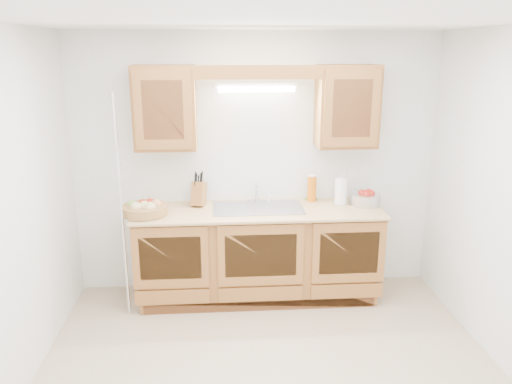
{
  "coord_description": "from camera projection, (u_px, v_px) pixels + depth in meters",
  "views": [
    {
      "loc": [
        -0.34,
        -3.22,
        2.32
      ],
      "look_at": [
        -0.05,
        0.85,
        1.16
      ],
      "focal_mm": 35.0,
      "sensor_mm": 36.0,
      "label": 1
    }
  ],
  "objects": [
    {
      "name": "paper_towel",
      "position": [
        341.0,
        191.0,
        4.76
      ],
      "size": [
        0.14,
        0.14,
        0.3
      ],
      "rotation": [
        0.0,
        0.0,
        -0.2
      ],
      "color": "silver",
      "rests_on": "countertop"
    },
    {
      "name": "apple_bowl",
      "position": [
        366.0,
        198.0,
        4.75
      ],
      "size": [
        0.36,
        0.36,
        0.15
      ],
      "rotation": [
        0.0,
        0.0,
        -0.27
      ],
      "color": "silver",
      "rests_on": "countertop"
    },
    {
      "name": "sink",
      "position": [
        258.0,
        216.0,
        4.68
      ],
      "size": [
        0.84,
        0.46,
        0.36
      ],
      "color": "#9E9EA3",
      "rests_on": "countertop"
    },
    {
      "name": "fruit_basket",
      "position": [
        145.0,
        208.0,
        4.47
      ],
      "size": [
        0.49,
        0.49,
        0.13
      ],
      "rotation": [
        0.0,
        0.0,
        -0.24
      ],
      "color": "#A57542",
      "rests_on": "countertop"
    },
    {
      "name": "soap_bottle",
      "position": [
        201.0,
        194.0,
        4.79
      ],
      "size": [
        0.11,
        0.11,
        0.19
      ],
      "primitive_type": "imported",
      "rotation": [
        0.0,
        0.0,
        -0.32
      ],
      "color": "#244EB4",
      "rests_on": "countertop"
    },
    {
      "name": "orange_canister",
      "position": [
        312.0,
        188.0,
        4.85
      ],
      "size": [
        0.1,
        0.1,
        0.26
      ],
      "rotation": [
        0.0,
        0.0,
        0.21
      ],
      "color": "#D4650B",
      "rests_on": "countertop"
    },
    {
      "name": "room",
      "position": [
        272.0,
        213.0,
        3.41
      ],
      "size": [
        3.52,
        3.5,
        2.5
      ],
      "color": "tan",
      "rests_on": "ground"
    },
    {
      "name": "sponge",
      "position": [
        311.0,
        199.0,
        4.92
      ],
      "size": [
        0.12,
        0.1,
        0.02
      ],
      "rotation": [
        0.0,
        0.0,
        0.36
      ],
      "color": "#CC333F",
      "rests_on": "countertop"
    },
    {
      "name": "valance",
      "position": [
        258.0,
        72.0,
        4.31
      ],
      "size": [
        2.2,
        0.05,
        0.12
      ],
      "primitive_type": "cube",
      "color": "olive",
      "rests_on": "room"
    },
    {
      "name": "base_cabinets",
      "position": [
        258.0,
        254.0,
        4.78
      ],
      "size": [
        2.2,
        0.6,
        0.86
      ],
      "primitive_type": "cube",
      "color": "olive",
      "rests_on": "ground"
    },
    {
      "name": "fluorescent_fixture",
      "position": [
        256.0,
        87.0,
        4.56
      ],
      "size": [
        0.76,
        0.08,
        0.08
      ],
      "color": "white",
      "rests_on": "room"
    },
    {
      "name": "countertop",
      "position": [
        258.0,
        211.0,
        4.65
      ],
      "size": [
        2.3,
        0.63,
        0.04
      ],
      "primitive_type": "cube",
      "color": "tan",
      "rests_on": "base_cabinets"
    },
    {
      "name": "outlet_plate",
      "position": [
        352.0,
        173.0,
        4.93
      ],
      "size": [
        0.08,
        0.01,
        0.12
      ],
      "primitive_type": "cube",
      "color": "white",
      "rests_on": "room"
    },
    {
      "name": "knife_block",
      "position": [
        199.0,
        193.0,
        4.72
      ],
      "size": [
        0.16,
        0.21,
        0.33
      ],
      "rotation": [
        0.0,
        0.0,
        -0.3
      ],
      "color": "olive",
      "rests_on": "countertop"
    },
    {
      "name": "upper_cabinet_right",
      "position": [
        347.0,
        106.0,
        4.59
      ],
      "size": [
        0.55,
        0.33,
        0.75
      ],
      "primitive_type": "cube",
      "color": "olive",
      "rests_on": "room"
    },
    {
      "name": "wire_shelf_pole",
      "position": [
        122.0,
        210.0,
        4.29
      ],
      "size": [
        0.03,
        0.03,
        2.0
      ],
      "primitive_type": "cylinder",
      "color": "silver",
      "rests_on": "ground"
    },
    {
      "name": "upper_cabinet_left",
      "position": [
        165.0,
        108.0,
        4.47
      ],
      "size": [
        0.55,
        0.33,
        0.75
      ],
      "primitive_type": "cube",
      "color": "olive",
      "rests_on": "room"
    }
  ]
}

